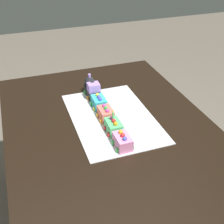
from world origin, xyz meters
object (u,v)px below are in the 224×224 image
object	(u,v)px
cake_car_caboose_turquoise	(99,102)
cake_car_hopper_coral	(106,114)
cake_car_flatbed_mint_green	(114,127)
birthday_candle	(113,114)
cake_car_tanker_bubblegum	(123,141)
dining_table	(111,145)
cake_locomotive	(92,88)

from	to	relation	value
cake_car_caboose_turquoise	cake_car_hopper_coral	bearing A→B (deg)	0.00
cake_car_flatbed_mint_green	birthday_candle	xyz separation A→B (m)	(-0.01, -0.00, 0.07)
cake_car_tanker_bubblegum	birthday_candle	xyz separation A→B (m)	(-0.13, -0.00, 0.07)
dining_table	cake_car_tanker_bubblegum	size ratio (longest dim) A/B	14.00
cake_locomotive	birthday_candle	bearing A→B (deg)	-0.00
cake_locomotive	cake_car_hopper_coral	size ratio (longest dim) A/B	1.40
dining_table	cake_car_caboose_turquoise	xyz separation A→B (m)	(-0.19, 0.00, 0.14)
cake_car_caboose_turquoise	cake_car_flatbed_mint_green	xyz separation A→B (m)	(0.24, 0.00, 0.00)
cake_locomotive	birthday_candle	world-z (taller)	birthday_candle
dining_table	cake_car_tanker_bubblegum	distance (m)	0.21
cake_car_tanker_bubblegum	birthday_candle	distance (m)	0.14
cake_car_caboose_turquoise	cake_car_flatbed_mint_green	distance (m)	0.24
cake_car_caboose_turquoise	cake_car_tanker_bubblegum	size ratio (longest dim) A/B	1.00
birthday_candle	cake_locomotive	bearing A→B (deg)	180.00
cake_locomotive	cake_car_tanker_bubblegum	bearing A→B (deg)	0.00
cake_car_hopper_coral	dining_table	bearing A→B (deg)	-0.48
dining_table	cake_car_tanker_bubblegum	world-z (taller)	cake_car_tanker_bubblegum
cake_car_caboose_turquoise	birthday_candle	size ratio (longest dim) A/B	2.13
cake_car_hopper_coral	cake_car_tanker_bubblegum	size ratio (longest dim) A/B	1.00
cake_car_hopper_coral	birthday_candle	size ratio (longest dim) A/B	2.13
dining_table	cake_car_hopper_coral	xyz separation A→B (m)	(-0.07, 0.00, 0.14)
cake_car_flatbed_mint_green	birthday_candle	bearing A→B (deg)	-180.00
cake_locomotive	cake_car_tanker_bubblegum	size ratio (longest dim) A/B	1.40
dining_table	birthday_candle	size ratio (longest dim) A/B	29.75
cake_car_hopper_coral	cake_car_caboose_turquoise	bearing A→B (deg)	180.00
cake_car_hopper_coral	birthday_candle	bearing A→B (deg)	-0.00
cake_car_caboose_turquoise	cake_locomotive	bearing A→B (deg)	-180.00
cake_locomotive	cake_car_flatbed_mint_green	distance (m)	0.37
cake_locomotive	cake_car_hopper_coral	xyz separation A→B (m)	(0.25, 0.00, -0.02)
dining_table	cake_car_hopper_coral	distance (m)	0.16
dining_table	birthday_candle	xyz separation A→B (m)	(0.04, 0.00, 0.21)
dining_table	cake_car_hopper_coral	bearing A→B (deg)	179.52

